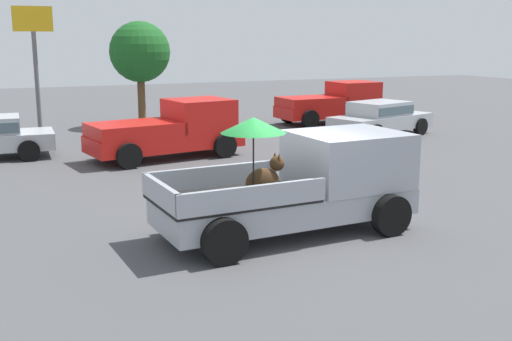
{
  "coord_description": "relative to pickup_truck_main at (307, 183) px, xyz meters",
  "views": [
    {
      "loc": [
        -5.24,
        -10.41,
        3.74
      ],
      "look_at": [
        -0.23,
        0.91,
        1.1
      ],
      "focal_mm": 43.95,
      "sensor_mm": 36.0,
      "label": 1
    }
  ],
  "objects": [
    {
      "name": "pickup_truck_main",
      "position": [
        0.0,
        0.0,
        0.0
      ],
      "size": [
        5.14,
        2.46,
        2.36
      ],
      "rotation": [
        0.0,
        0.0,
        0.05
      ],
      "color": "black",
      "rests_on": "ground"
    },
    {
      "name": "motel_sign",
      "position": [
        -3.69,
        14.16,
        2.46
      ],
      "size": [
        1.4,
        0.16,
        4.85
      ],
      "color": "#59595B",
      "rests_on": "ground"
    },
    {
      "name": "ground_plane",
      "position": [
        -0.46,
        -0.01,
        -0.97
      ],
      "size": [
        80.0,
        80.0,
        0.0
      ],
      "primitive_type": "plane",
      "color": "#4C4C4F"
    },
    {
      "name": "pickup_truck_red",
      "position": [
        -0.24,
        8.54,
        -0.09
      ],
      "size": [
        5.02,
        2.75,
        1.8
      ],
      "rotation": [
        0.0,
        0.0,
        0.16
      ],
      "color": "black",
      "rests_on": "ground"
    },
    {
      "name": "parked_sedan_near",
      "position": [
        8.4,
        9.61,
        -0.23
      ],
      "size": [
        4.62,
        2.88,
        1.33
      ],
      "rotation": [
        0.0,
        0.0,
        0.28
      ],
      "color": "black",
      "rests_on": "ground"
    },
    {
      "name": "pickup_truck_far",
      "position": [
        8.73,
        13.6,
        -0.09
      ],
      "size": [
        4.87,
        2.31,
        1.8
      ],
      "rotation": [
        0.0,
        0.0,
        0.04
      ],
      "color": "black",
      "rests_on": "ground"
    },
    {
      "name": "tree_by_lot",
      "position": [
        0.65,
        16.03,
        2.15
      ],
      "size": [
        2.54,
        2.54,
        4.42
      ],
      "color": "brown",
      "rests_on": "ground"
    }
  ]
}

